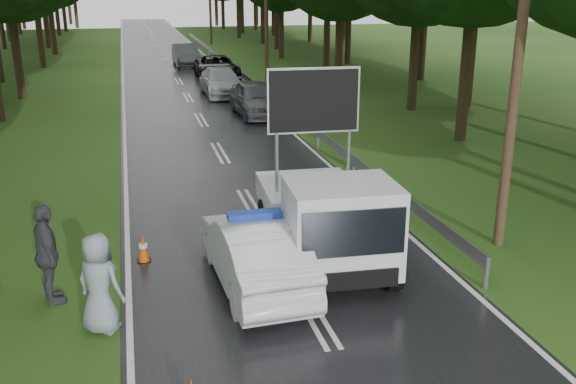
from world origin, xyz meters
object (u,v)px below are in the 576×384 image
object	(u,v)px
police_sedan	(255,252)
civilian	(291,228)
barrier	(331,238)
work_truck	(326,216)
queue_car_first	(256,99)
queue_car_third	(217,68)
officer	(312,220)
queue_car_second	(221,82)
queue_car_fourth	(186,55)

from	to	relation	value
police_sedan	civilian	size ratio (longest dim) A/B	2.66
barrier	civilian	world-z (taller)	civilian
police_sedan	work_truck	bearing A→B (deg)	-161.53
police_sedan	queue_car_first	xyz separation A→B (m)	(3.40, 17.08, 0.07)
police_sedan	barrier	distance (m)	1.61
police_sedan	queue_car_third	distance (m)	29.26
barrier	civilian	distance (m)	1.08
civilian	queue_car_first	xyz separation A→B (m)	(2.45, 16.26, -0.04)
police_sedan	queue_car_first	size ratio (longest dim) A/B	0.95
queue_car_first	queue_car_third	xyz separation A→B (m)	(-0.12, 12.00, -0.06)
police_sedan	officer	size ratio (longest dim) A/B	2.16
queue_car_second	queue_car_fourth	xyz separation A→B (m)	(-0.68, 13.41, 0.06)
queue_car_first	queue_car_second	distance (m)	6.04
queue_car_second	officer	bearing A→B (deg)	-94.67
work_truck	queue_car_third	xyz separation A→B (m)	(1.58, 28.41, -0.37)
queue_car_second	queue_car_fourth	size ratio (longest dim) A/B	1.04
queue_car_second	queue_car_third	size ratio (longest dim) A/B	0.94
queue_car_first	queue_car_third	bearing A→B (deg)	89.16
work_truck	officer	bearing A→B (deg)	175.62
barrier	queue_car_third	bearing A→B (deg)	64.92
barrier	queue_car_third	distance (m)	29.16
queue_car_first	civilian	bearing A→B (deg)	-99.99
barrier	queue_car_fourth	bearing A→B (deg)	67.60
police_sedan	civilian	bearing A→B (deg)	-142.01
work_truck	queue_car_fourth	size ratio (longest dim) A/B	1.09
police_sedan	queue_car_second	distance (m)	23.23
work_truck	queue_car_fourth	distance (m)	35.83
police_sedan	work_truck	distance (m)	1.86
queue_car_first	queue_car_fourth	size ratio (longest dim) A/B	0.98
work_truck	queue_car_first	xyz separation A→B (m)	(1.70, 16.41, -0.31)
queue_car_third	queue_car_fourth	xyz separation A→B (m)	(-1.28, 7.41, 0.05)
work_truck	barrier	distance (m)	0.74
police_sedan	officer	bearing A→B (deg)	-155.90
work_truck	queue_car_second	xyz separation A→B (m)	(0.98, 22.41, -0.38)
police_sedan	queue_car_second	size ratio (longest dim) A/B	0.89
barrier	officer	bearing A→B (deg)	84.35
officer	queue_car_fourth	world-z (taller)	officer
civilian	queue_car_third	bearing A→B (deg)	44.93
officer	queue_car_fourth	bearing A→B (deg)	-90.49
police_sedan	barrier	bearing A→B (deg)	175.76
barrier	queue_car_first	xyz separation A→B (m)	(1.80, 17.11, -0.09)
queue_car_first	queue_car_fourth	xyz separation A→B (m)	(-1.40, 19.41, -0.01)
queue_car_fourth	civilian	bearing A→B (deg)	-92.50
barrier	queue_car_first	distance (m)	17.21
barrier	queue_car_first	world-z (taller)	queue_car_first
work_truck	civilian	size ratio (longest dim) A/B	3.13
civilian	queue_car_first	distance (m)	16.44
work_truck	civilian	distance (m)	0.81
queue_car_second	police_sedan	bearing A→B (deg)	-97.98
officer	queue_car_second	distance (m)	22.41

